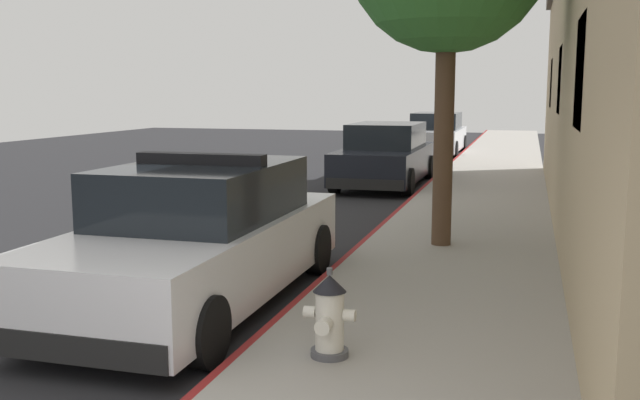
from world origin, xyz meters
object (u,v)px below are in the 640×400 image
at_px(parked_car_dark_far, 436,135).
at_px(fire_hydrant, 329,316).
at_px(police_cruiser, 200,238).
at_px(parked_car_silver_ahead, 386,156).

relative_size(parked_car_dark_far, fire_hydrant, 6.37).
bearing_deg(parked_car_dark_far, fire_hydrant, -85.25).
height_order(police_cruiser, parked_car_silver_ahead, police_cruiser).
height_order(police_cruiser, parked_car_dark_far, police_cruiser).
xyz_separation_m(police_cruiser, fire_hydrant, (1.92, -1.59, -0.24)).
bearing_deg(police_cruiser, parked_car_dark_far, 89.66).
distance_m(parked_car_dark_far, fire_hydrant, 21.74).
height_order(parked_car_silver_ahead, fire_hydrant, parked_car_silver_ahead).
relative_size(police_cruiser, parked_car_silver_ahead, 1.00).
bearing_deg(parked_car_silver_ahead, parked_car_dark_far, 89.34).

